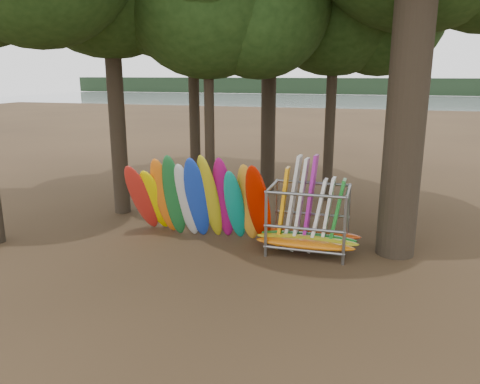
# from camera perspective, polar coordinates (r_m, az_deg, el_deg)

# --- Properties ---
(ground) EXTENTS (120.00, 120.00, 0.00)m
(ground) POSITION_cam_1_polar(r_m,az_deg,el_deg) (14.54, -1.20, -6.80)
(ground) COLOR #47331E
(ground) RESTS_ON ground
(lake) EXTENTS (160.00, 160.00, 0.00)m
(lake) POSITION_cam_1_polar(r_m,az_deg,el_deg) (73.23, 13.28, 9.85)
(lake) COLOR gray
(lake) RESTS_ON ground
(far_shore) EXTENTS (160.00, 4.00, 4.00)m
(far_shore) POSITION_cam_1_polar(r_m,az_deg,el_deg) (123.04, 14.76, 12.36)
(far_shore) COLOR black
(far_shore) RESTS_ON ground
(kayak_row) EXTENTS (4.75, 2.24, 3.08)m
(kayak_row) POSITION_cam_1_polar(r_m,az_deg,el_deg) (14.79, -5.21, -0.99)
(kayak_row) COLOR red
(kayak_row) RESTS_ON ground
(storage_rack) EXTENTS (3.13, 1.59, 2.92)m
(storage_rack) POSITION_cam_1_polar(r_m,az_deg,el_deg) (14.12, 8.29, -3.58)
(storage_rack) COLOR slate
(storage_rack) RESTS_ON ground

